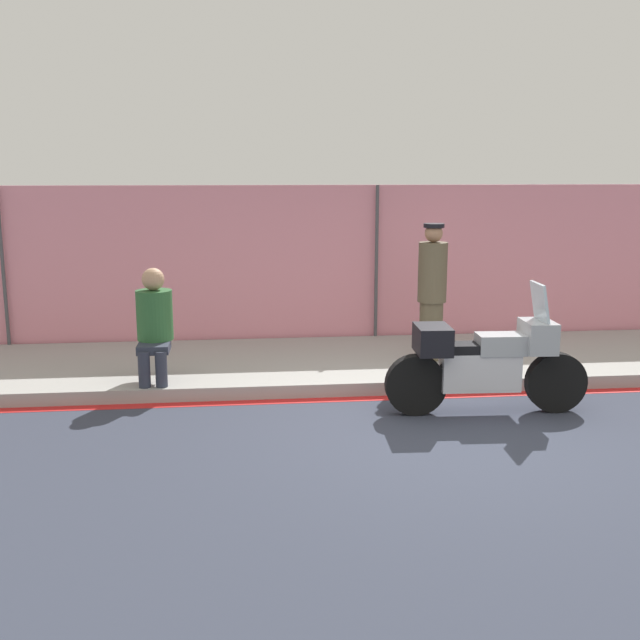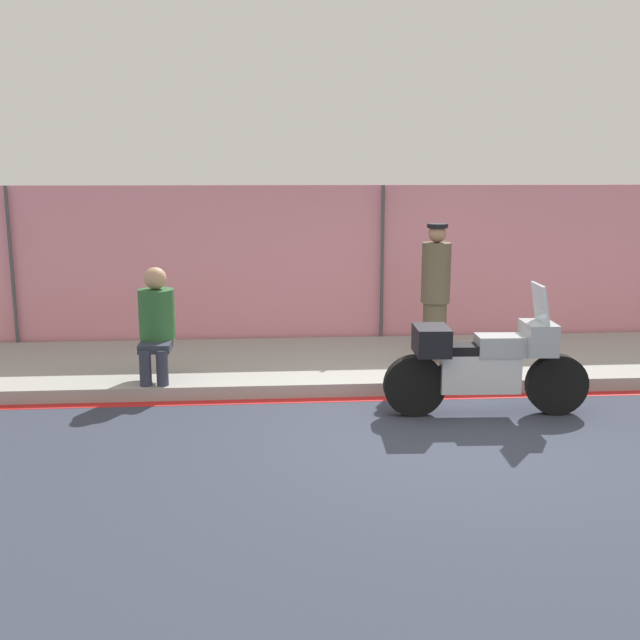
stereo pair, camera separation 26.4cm
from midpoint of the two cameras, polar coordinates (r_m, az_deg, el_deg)
ground_plane at (r=7.84m, az=10.02°, el=-8.50°), size 120.00×120.00×0.00m
sidewalk at (r=10.21m, az=6.50°, el=-3.23°), size 39.91×2.54×0.16m
curb_paint_stripe at (r=8.95m, az=8.12°, el=-5.90°), size 39.91×0.18×0.01m
storefront_fence at (r=11.31m, az=5.34°, el=4.07°), size 37.91×0.17×2.43m
motorcycle at (r=8.35m, az=13.34°, el=-3.22°), size 2.24×0.56×1.45m
officer_standing at (r=9.90m, az=9.55°, el=2.18°), size 0.38×0.38×1.80m
person_seated_on_curb at (r=9.15m, az=-11.57°, el=0.14°), size 0.43×0.71×1.34m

